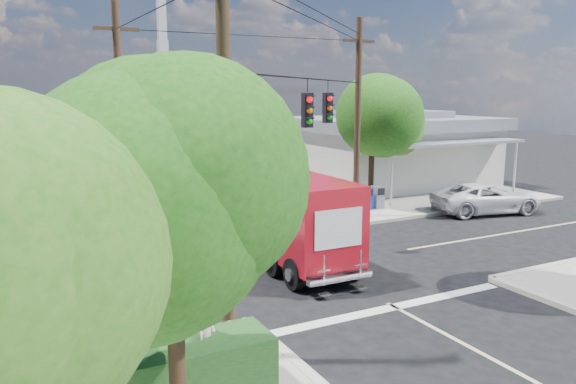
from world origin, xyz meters
TOP-DOWN VIEW (x-y plane):
  - ground at (0.00, 0.00)m, footprint 120.00×120.00m
  - sidewalk_ne at (10.88, 10.88)m, footprint 14.12×14.12m
  - road_markings at (0.00, -1.47)m, footprint 32.00×32.00m
  - building_ne at (12.50, 11.97)m, footprint 11.80×10.20m
  - radio_tower at (0.50, 20.00)m, footprint 0.80×0.80m
  - tree_sw_front at (-6.99, -7.54)m, footprint 3.88×3.78m
  - tree_ne_front at (7.21, 6.76)m, footprint 4.21×4.14m
  - tree_ne_back at (9.81, 8.96)m, footprint 3.77×3.66m
  - palm_nw_front at (-7.50, 7.50)m, footprint 3.01×3.08m
  - utility_poles at (-1.58, 1.60)m, footprint 12.00×10.68m
  - picket_fence at (-7.80, -5.60)m, footprint 5.94×0.06m
  - vending_boxes at (6.50, 6.20)m, footprint 1.90×0.50m
  - delivery_truck at (-0.75, 0.58)m, footprint 2.38×7.17m
  - parked_car at (11.54, 3.33)m, footprint 5.63×3.52m
  - pedestrian at (-6.07, -6.21)m, footprint 0.75×0.76m

SIDE VIEW (x-z plane):
  - ground at x=0.00m, z-range 0.00..0.00m
  - road_markings at x=0.00m, z-range 0.00..0.01m
  - sidewalk_ne at x=10.88m, z-range 0.00..0.14m
  - picket_fence at x=-7.80m, z-range 0.18..1.18m
  - vending_boxes at x=6.50m, z-range 0.14..1.24m
  - parked_car at x=11.54m, z-range 0.00..1.45m
  - pedestrian at x=-6.07m, z-range 0.14..1.91m
  - delivery_truck at x=-0.75m, z-range 0.02..3.11m
  - building_ne at x=12.50m, z-range 0.07..4.57m
  - tree_ne_back at x=9.81m, z-range 1.27..7.10m
  - tree_sw_front at x=-6.99m, z-range 1.32..7.35m
  - utility_poles at x=-1.58m, z-range 0.17..9.17m
  - tree_ne_front at x=7.21m, z-range 1.44..8.09m
  - palm_nw_front at x=-7.50m, z-range 2.25..7.84m
  - radio_tower at x=0.50m, z-range -2.86..14.14m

